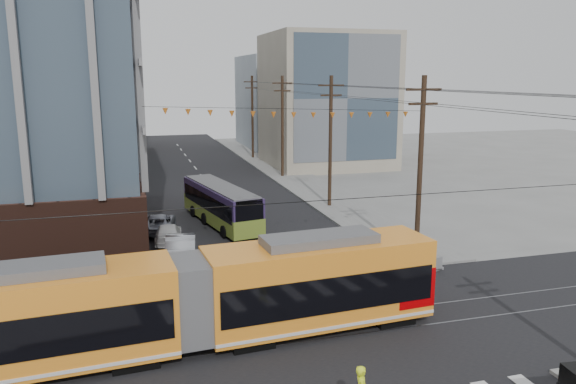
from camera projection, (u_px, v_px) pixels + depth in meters
name	position (u px, v px, depth m)	size (l,w,h in m)	color
ground	(356.00, 373.00, 21.06)	(160.00, 160.00, 0.00)	slate
bg_bldg_nw_near	(40.00, 94.00, 63.57)	(18.00, 16.00, 18.00)	#8C99A5
bg_bldg_ne_near	(326.00, 100.00, 68.94)	(14.00, 14.00, 16.00)	gray
bg_bldg_nw_far	(80.00, 83.00, 83.00)	(16.00, 18.00, 20.00)	gray
bg_bldg_ne_far	(295.00, 102.00, 88.50)	(16.00, 16.00, 14.00)	#8C99A5
utility_pole_far	(252.00, 118.00, 74.94)	(0.30, 0.30, 11.00)	black
streetcar	(190.00, 301.00, 22.62)	(21.26, 2.99, 4.10)	orange
city_bus	(221.00, 204.00, 41.92)	(2.34, 10.79, 3.06)	#332350
parked_car_silver	(181.00, 246.00, 33.96)	(1.74, 5.00, 1.65)	#B1B4BA
parked_car_white	(168.00, 233.00, 37.53)	(1.73, 4.26, 1.24)	silver
parked_car_grey	(159.00, 223.00, 39.87)	(2.24, 4.85, 1.35)	slate
jersey_barrier	(412.00, 255.00, 33.64)	(0.91, 4.06, 0.81)	slate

